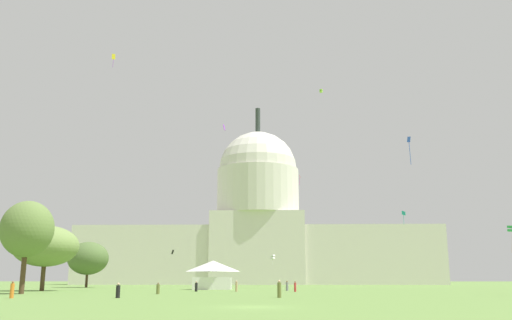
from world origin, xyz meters
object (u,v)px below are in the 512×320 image
at_px(kite_black_low, 173,252).
at_px(tree_west_near, 45,246).
at_px(tree_west_far, 88,258).
at_px(person_grey_lawn_far_left, 287,286).
at_px(tree_west_mid, 27,229).
at_px(person_red_back_right, 295,287).
at_px(kite_turquoise_low, 404,213).
at_px(kite_blue_mid, 409,144).
at_px(person_olive_deep_crowd, 279,290).
at_px(person_black_aisle_center, 118,291).
at_px(person_orange_front_center, 12,290).
at_px(kite_pink_mid, 300,177).
at_px(person_olive_near_tent, 158,289).
at_px(person_tan_lawn_far_right, 236,286).
at_px(kite_violet_mid, 224,127).
at_px(kite_yellow_high, 113,58).
at_px(event_tent, 213,275).
at_px(kite_lime_high, 321,91).
at_px(kite_white_low, 273,257).
at_px(person_black_front_right, 196,287).
at_px(capitol_building, 258,230).

bearing_deg(kite_black_low, tree_west_near, 70.14).
bearing_deg(tree_west_far, person_grey_lawn_far_left, -36.87).
relative_size(tree_west_mid, kite_black_low, 9.64).
bearing_deg(person_red_back_right, kite_turquoise_low, -165.30).
height_order(tree_west_near, kite_blue_mid, kite_blue_mid).
height_order(tree_west_far, person_olive_deep_crowd, tree_west_far).
bearing_deg(person_red_back_right, person_black_aisle_center, 12.04).
distance_m(person_orange_front_center, kite_pink_mid, 126.69).
xyz_separation_m(tree_west_far, person_olive_near_tent, (27.81, -53.57, -5.90)).
relative_size(person_red_back_right, kite_blue_mid, 0.39).
xyz_separation_m(person_olive_deep_crowd, person_tan_lawn_far_right, (-6.31, 27.46, -0.05)).
height_order(kite_violet_mid, kite_yellow_high, kite_yellow_high).
bearing_deg(event_tent, kite_black_low, 105.91).
bearing_deg(kite_lime_high, person_red_back_right, -156.17).
bearing_deg(kite_yellow_high, person_olive_deep_crowd, 139.38).
xyz_separation_m(person_tan_lawn_far_right, kite_black_low, (-23.15, 70.09, 8.69)).
bearing_deg(tree_west_mid, kite_white_low, 71.61).
height_order(kite_pink_mid, kite_blue_mid, kite_pink_mid).
distance_m(event_tent, kite_black_low, 56.16).
height_order(tree_west_far, person_black_front_right, tree_west_far).
distance_m(person_black_aisle_center, person_grey_lawn_far_left, 38.80).
distance_m(person_black_front_right, kite_turquoise_low, 62.96).
relative_size(tree_west_far, kite_pink_mid, 3.08).
relative_size(person_red_back_right, kite_pink_mid, 0.46).
distance_m(person_olive_near_tent, kite_lime_high, 110.42).
relative_size(person_orange_front_center, kite_pink_mid, 0.50).
bearing_deg(person_black_front_right, kite_black_low, 40.48).
distance_m(tree_west_mid, person_red_back_right, 38.97).
height_order(tree_west_mid, person_olive_deep_crowd, tree_west_mid).
xyz_separation_m(person_orange_front_center, kite_white_low, (26.06, 112.66, 7.68)).
distance_m(capitol_building, person_grey_lawn_far_left, 104.92).
xyz_separation_m(tree_west_near, person_black_aisle_center, (21.78, -32.50, -6.51)).
height_order(person_olive_deep_crowd, person_black_aisle_center, person_olive_deep_crowd).
bearing_deg(kite_white_low, person_black_aisle_center, -155.55).
bearing_deg(kite_black_low, person_orange_front_center, 79.17).
bearing_deg(capitol_building, kite_pink_mid, -56.36).
xyz_separation_m(person_red_back_right, kite_turquoise_low, (27.68, 44.21, 16.38)).
distance_m(person_black_aisle_center, kite_violet_mid, 67.11).
xyz_separation_m(tree_west_far, kite_yellow_high, (10.41, -23.07, 39.28)).
xyz_separation_m(person_olive_deep_crowd, kite_lime_high, (14.60, 101.84, 58.35)).
relative_size(person_red_back_right, person_olive_near_tent, 1.09).
relative_size(tree_west_near, kite_violet_mid, 7.22).
relative_size(capitol_building, person_grey_lawn_far_left, 78.49).
bearing_deg(kite_turquoise_low, kite_violet_mid, 130.03).
xyz_separation_m(tree_west_mid, person_orange_front_center, (6.25, -15.49, -7.54)).
distance_m(person_orange_front_center, kite_lime_high, 126.49).
xyz_separation_m(tree_west_far, kite_blue_mid, (61.62, -50.97, 13.66)).
xyz_separation_m(tree_west_mid, kite_turquoise_low, (63.50, 57.55, 8.79)).
bearing_deg(kite_lime_high, person_orange_front_center, -168.89).
relative_size(person_olive_deep_crowd, person_tan_lawn_far_right, 1.08).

